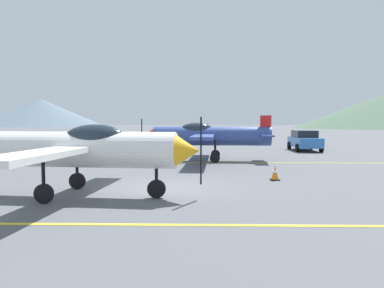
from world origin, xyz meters
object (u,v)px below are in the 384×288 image
(car_sedan, at_px, (305,140))
(traffic_cone_front, at_px, (275,173))
(airplane_near, at_px, (77,148))
(airplane_mid, at_px, (207,135))

(car_sedan, distance_m, traffic_cone_front, 15.79)
(airplane_near, bearing_deg, airplane_mid, 67.77)
(airplane_mid, relative_size, car_sedan, 2.08)
(car_sedan, height_order, traffic_cone_front, car_sedan)
(airplane_near, xyz_separation_m, airplane_mid, (4.26, 10.42, 0.00))
(airplane_near, height_order, traffic_cone_front, airplane_near)
(airplane_near, relative_size, car_sedan, 2.08)
(airplane_near, bearing_deg, car_sedan, 56.01)
(airplane_near, relative_size, airplane_mid, 1.00)
(airplane_mid, height_order, traffic_cone_front, airplane_mid)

